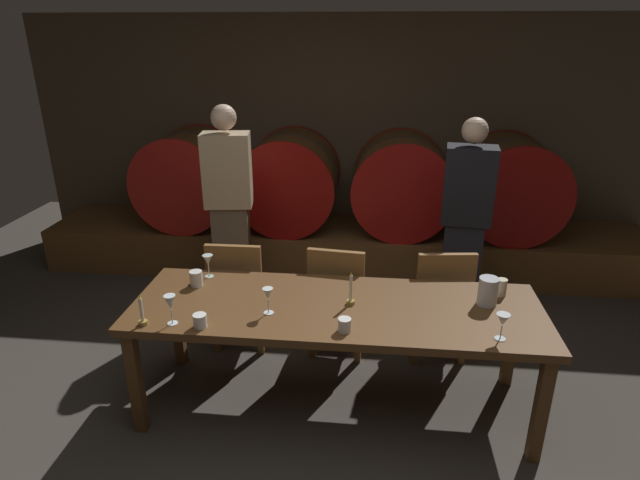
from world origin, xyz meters
The scene contains 24 objects.
ground_plane centered at (0.00, 0.00, 0.00)m, with size 8.60×8.60×0.00m, color #3F3A33.
back_wall centered at (0.00, 3.12, 1.22)m, with size 6.62×0.24×2.44m, color brown.
barrel_shelf centered at (0.00, 2.57, 0.21)m, with size 5.95×0.90×0.43m, color brown.
wine_barrel_far_left centered at (-1.57, 2.57, 0.89)m, with size 0.94×0.81×0.94m.
wine_barrel_center_left centered at (-0.55, 2.57, 0.89)m, with size 0.94×0.81×0.94m.
wine_barrel_center_right centered at (0.53, 2.57, 0.89)m, with size 0.94×0.81×0.94m.
wine_barrel_far_right centered at (1.56, 2.57, 0.89)m, with size 0.94×0.81×0.94m.
dining_table centered at (0.07, 0.40, 0.67)m, with size 2.48×0.82×0.74m.
chair_left centered at (-0.70, 1.02, 0.49)m, with size 0.40×0.40×0.88m.
chair_center centered at (0.04, 1.00, 0.49)m, with size 0.44×0.44×0.88m.
chair_right centered at (0.77, 1.03, 0.49)m, with size 0.44×0.44×0.88m.
guest_left centered at (-0.91, 1.64, 0.90)m, with size 0.41×0.29×1.75m.
guest_right centered at (1.00, 1.62, 0.86)m, with size 0.41×0.29×1.68m.
candle_left centered at (-1.00, 0.06, 0.79)m, with size 0.05×0.05×0.19m.
candle_right centered at (0.15, 0.42, 0.80)m, with size 0.05×0.05×0.22m.
pitcher centered at (0.97, 0.51, 0.82)m, with size 0.12×0.12×0.17m.
wine_glass_far_left centered at (-0.84, 0.09, 0.86)m, with size 0.07×0.07×0.18m.
wine_glass_center_left centered at (-0.81, 0.70, 0.85)m, with size 0.07×0.07×0.16m.
wine_glass_center_right centered at (-0.32, 0.26, 0.86)m, with size 0.06×0.06×0.16m.
wine_glass_far_right centered at (0.97, 0.12, 0.85)m, with size 0.07×0.07×0.15m.
cup_far_left centered at (-0.85, 0.57, 0.79)m, with size 0.08×0.08×0.10m, color white.
cup_center_left centered at (-0.67, 0.07, 0.77)m, with size 0.08×0.08×0.08m, color white.
cup_center_right centered at (0.14, 0.11, 0.77)m, with size 0.07×0.07×0.08m, color white.
cup_far_right centered at (1.08, 0.64, 0.79)m, with size 0.06×0.06×0.11m, color beige.
Camera 1 is at (0.26, -2.38, 2.28)m, focal length 29.45 mm.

